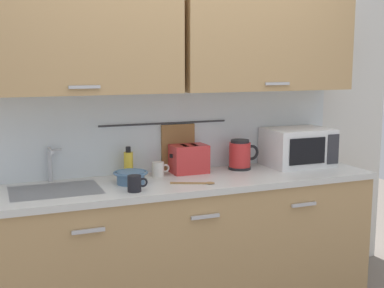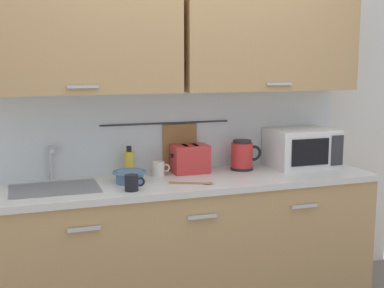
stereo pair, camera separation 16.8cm
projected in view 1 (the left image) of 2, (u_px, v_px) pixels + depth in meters
name	position (u px, v px, depth m)	size (l,w,h in m)	color
counter_unit	(185.00, 245.00, 3.32)	(2.53, 0.64, 0.90)	tan
back_wall_assembly	(173.00, 80.00, 3.36)	(3.70, 0.41, 2.50)	silver
sink_faucet	(50.00, 160.00, 3.13)	(0.09, 0.17, 0.22)	#B2B5BA
microwave	(298.00, 147.00, 3.66)	(0.46, 0.35, 0.27)	white
electric_kettle	(240.00, 155.00, 3.54)	(0.23, 0.16, 0.21)	black
dish_soap_bottle	(128.00, 163.00, 3.32)	(0.06, 0.06, 0.20)	yellow
mug_near_sink	(135.00, 183.00, 2.93)	(0.12, 0.08, 0.09)	black
mixing_bowl	(131.00, 177.00, 3.12)	(0.21, 0.21, 0.08)	#4C7093
toaster	(189.00, 159.00, 3.43)	(0.26, 0.17, 0.19)	red
mug_by_kettle	(158.00, 169.00, 3.33)	(0.12, 0.08, 0.09)	silver
wooden_spoon	(198.00, 183.00, 3.12)	(0.26, 0.14, 0.01)	#9E7042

